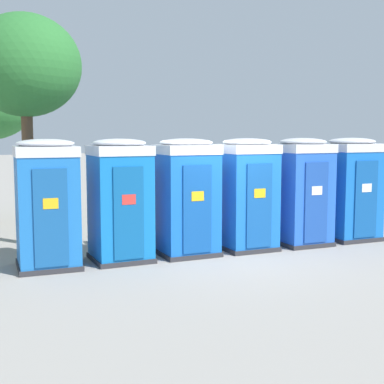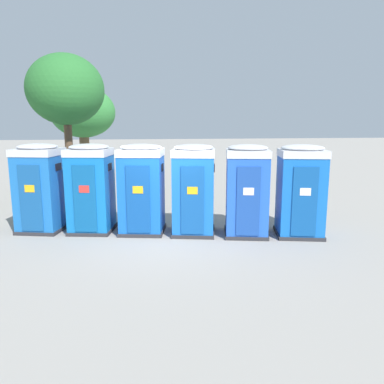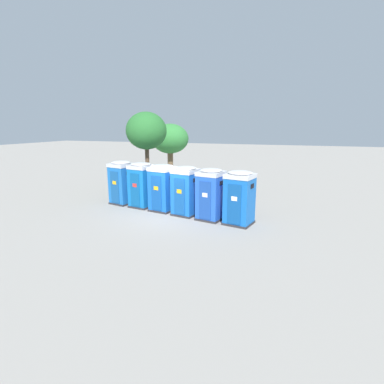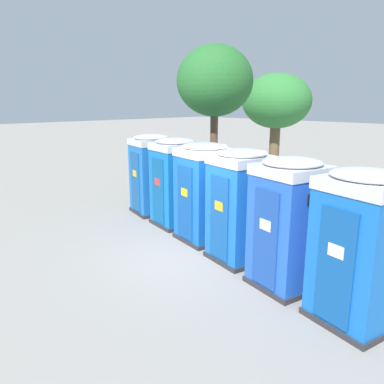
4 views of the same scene
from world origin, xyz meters
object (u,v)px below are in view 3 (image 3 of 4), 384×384
object	(u,v)px
portapotty_3	(186,191)
portapotty_1	(142,185)
portapotty_2	(163,187)
street_tree_1	(146,131)
portapotty_5	(239,198)
portapotty_0	(122,182)
portapotty_4	(211,194)
street_tree_0	(170,139)

from	to	relation	value
portapotty_3	portapotty_1	bearing A→B (deg)	167.84
portapotty_3	portapotty_2	bearing A→B (deg)	167.58
street_tree_1	portapotty_2	bearing A→B (deg)	-50.64
portapotty_5	street_tree_1	distance (m)	8.38
portapotty_0	portapotty_5	size ratio (longest dim) A/B	1.00
portapotty_2	portapotty_4	xyz separation A→B (m)	(2.88, -0.65, 0.00)
portapotty_0	portapotty_4	xyz separation A→B (m)	(5.78, -1.23, 0.00)
portapotty_1	street_tree_0	distance (m)	6.90
portapotty_0	street_tree_1	world-z (taller)	street_tree_1
portapotty_0	portapotty_2	distance (m)	2.96
portapotty_0	street_tree_0	distance (m)	6.58
street_tree_1	portapotty_4	bearing A→B (deg)	-34.39
portapotty_2	portapotty_4	distance (m)	2.96
portapotty_3	street_tree_1	distance (m)	5.90
portapotty_2	street_tree_0	xyz separation A→B (m)	(-2.47, 6.76, 2.22)
portapotty_0	portapotty_1	xyz separation A→B (m)	(1.45, -0.27, 0.00)
street_tree_0	portapotty_0	bearing A→B (deg)	-93.95
street_tree_0	street_tree_1	size ratio (longest dim) A/B	0.87
portapotty_5	street_tree_1	size ratio (longest dim) A/B	0.47
portapotty_4	portapotty_5	distance (m)	1.48
portapotty_3	street_tree_1	xyz separation A→B (m)	(-3.92, 3.33, 2.90)
street_tree_1	portapotty_0	bearing A→B (deg)	-99.90
portapotty_4	street_tree_0	bearing A→B (deg)	125.87
portapotty_0	portapotty_1	distance (m)	1.48
portapotty_0	portapotty_1	world-z (taller)	same
portapotty_0	street_tree_0	xyz separation A→B (m)	(0.43, 6.18, 2.22)
portapotty_0	portapotty_3	bearing A→B (deg)	-11.63
portapotty_0	portapotty_4	world-z (taller)	same
portapotty_1	portapotty_5	size ratio (longest dim) A/B	1.00
portapotty_0	portapotty_3	distance (m)	4.43
portapotty_0	street_tree_1	size ratio (longest dim) A/B	0.47
portapotty_4	street_tree_0	world-z (taller)	street_tree_0
portapotty_2	street_tree_1	world-z (taller)	street_tree_1
portapotty_1	portapotty_4	bearing A→B (deg)	-12.44
portapotty_0	portapotty_5	xyz separation A→B (m)	(7.24, -1.48, -0.00)
portapotty_4	street_tree_1	bearing A→B (deg)	145.61
portapotty_0	portapotty_4	bearing A→B (deg)	-11.98
street_tree_1	street_tree_0	bearing A→B (deg)	89.98
portapotty_0	street_tree_1	bearing A→B (deg)	80.10
portapotty_5	street_tree_1	xyz separation A→B (m)	(-6.82, 3.92, 2.90)
portapotty_0	portapotty_2	bearing A→B (deg)	-11.24
portapotty_5	portapotty_2	bearing A→B (deg)	168.28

